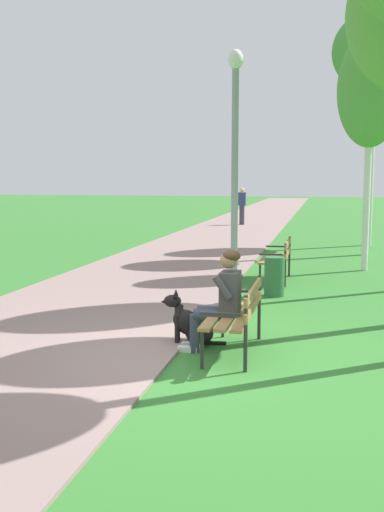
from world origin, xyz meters
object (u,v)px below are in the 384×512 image
at_px(park_bench_near, 238,311).
at_px(birch_tree_fifth, 372,53).
at_px(birch_tree_sixth, 374,81).
at_px(litter_bin, 274,276).
at_px(dog_black, 191,325).
at_px(park_bench_mid, 278,256).
at_px(person_seated_on_near_bench, 221,297).
at_px(lamp_post_near, 235,176).
at_px(pedestrian_distant, 242,206).
at_px(birch_tree_fourth, 371,91).

height_order(park_bench_near, birch_tree_fifth, birch_tree_fifth).
height_order(birch_tree_sixth, litter_bin, birch_tree_sixth).
relative_size(park_bench_near, dog_black, 1.81).
xyz_separation_m(park_bench_near, park_bench_mid, (0.08, 5.28, 0.00)).
relative_size(park_bench_near, birch_tree_fifth, 0.23).
bearing_deg(dog_black, person_seated_on_near_bench, -28.94).
bearing_deg(birch_tree_fifth, park_bench_near, -101.61).
relative_size(dog_black, birch_tree_sixth, 0.13).
distance_m(lamp_post_near, litter_bin, 2.10).
distance_m(person_seated_on_near_bench, dog_black, 0.64).
bearing_deg(lamp_post_near, person_seated_on_near_bench, -84.72).
relative_size(birch_tree_sixth, litter_bin, 9.23).
distance_m(park_bench_near, litter_bin, 3.69).
bearing_deg(litter_bin, birch_tree_fifth, 73.07).
xyz_separation_m(birch_tree_fifth, litter_bin, (-1.93, -6.33, -4.96)).
bearing_deg(park_bench_near, pedestrian_distant, 97.59).
bearing_deg(dog_black, pedestrian_distant, 95.82).
xyz_separation_m(lamp_post_near, birch_tree_sixth, (2.76, 9.71, 2.85)).
bearing_deg(person_seated_on_near_bench, pedestrian_distant, 96.99).
bearing_deg(dog_black, park_bench_near, -21.41).
bearing_deg(pedestrian_distant, park_bench_near, -82.41).
xyz_separation_m(person_seated_on_near_bench, birch_tree_sixth, (2.51, 12.43, 4.29)).
bearing_deg(park_bench_near, person_seated_on_near_bench, 176.30).
bearing_deg(person_seated_on_near_bench, litter_bin, 84.73).
bearing_deg(litter_bin, lamp_post_near, -121.88).
height_order(lamp_post_near, litter_bin, lamp_post_near).
distance_m(park_bench_mid, birch_tree_fourth, 4.32).
bearing_deg(lamp_post_near, pedestrian_distant, 97.27).
relative_size(dog_black, birch_tree_fifth, 0.13).
bearing_deg(birch_tree_fifth, lamp_post_near, -109.07).
bearing_deg(litter_bin, park_bench_near, -92.04).
xyz_separation_m(person_seated_on_near_bench, litter_bin, (0.34, 3.67, -0.33)).
height_order(park_bench_near, birch_tree_fourth, birch_tree_fourth).
distance_m(birch_tree_sixth, pedestrian_distant, 9.40).
distance_m(park_bench_near, pedestrian_distant, 19.51).
height_order(person_seated_on_near_bench, birch_tree_fourth, birch_tree_fourth).
xyz_separation_m(lamp_post_near, birch_tree_fourth, (2.34, 4.38, 1.85)).
bearing_deg(person_seated_on_near_bench, park_bench_near, -3.70).
relative_size(park_bench_near, person_seated_on_near_bench, 1.20).
bearing_deg(birch_tree_sixth, park_bench_near, -100.49).
bearing_deg(birch_tree_fourth, birch_tree_sixth, 85.44).
relative_size(lamp_post_near, birch_tree_fifth, 0.64).
bearing_deg(park_bench_mid, birch_tree_sixth, 72.74).
bearing_deg(lamp_post_near, birch_tree_sixth, 74.12).
bearing_deg(birch_tree_fourth, dog_black, -110.07).
distance_m(person_seated_on_near_bench, birch_tree_fourth, 8.10).
bearing_deg(park_bench_mid, pedestrian_distant, 100.69).
height_order(lamp_post_near, birch_tree_fourth, birch_tree_fourth).
bearing_deg(birch_tree_fourth, birch_tree_fifth, 86.49).
xyz_separation_m(park_bench_near, litter_bin, (0.13, 3.68, -0.16)).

